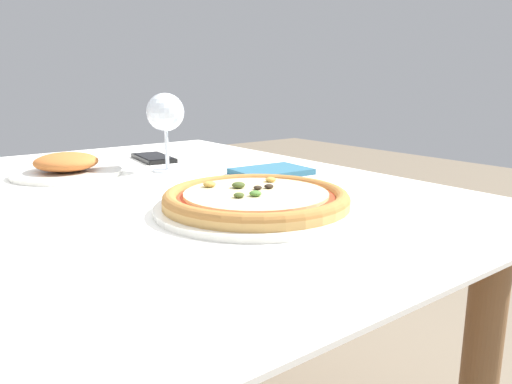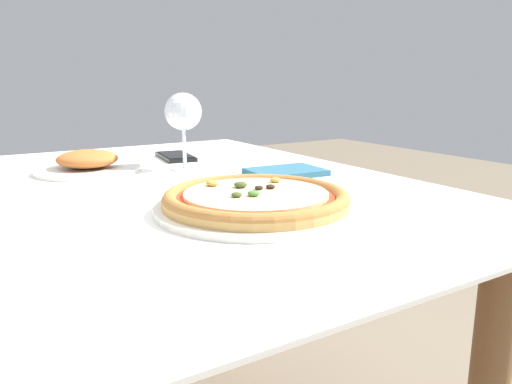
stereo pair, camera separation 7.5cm
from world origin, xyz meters
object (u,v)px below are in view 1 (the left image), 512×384
wine_glass_far_left (165,114)px  pizza_plate (256,200)px  side_plate (67,167)px  dining_table (95,247)px  cell_phone (153,158)px

wine_glass_far_left → pizza_plate: bearing=-97.9°
side_plate → dining_table: bearing=-98.2°
dining_table → wine_glass_far_left: bearing=33.2°
pizza_plate → cell_phone: (0.09, 0.53, -0.01)m
pizza_plate → wine_glass_far_left: wine_glass_far_left is taller
wine_glass_far_left → cell_phone: wine_glass_far_left is taller
wine_glass_far_left → cell_phone: 0.20m
dining_table → cell_phone: size_ratio=7.54×
cell_phone → side_plate: side_plate is taller
pizza_plate → cell_phone: size_ratio=2.01×
dining_table → cell_phone: bearing=48.4°
pizza_plate → cell_phone: bearing=79.9°
pizza_plate → cell_phone: 0.54m
dining_table → pizza_plate: bearing=-54.7°
pizza_plate → side_plate: side_plate is taller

